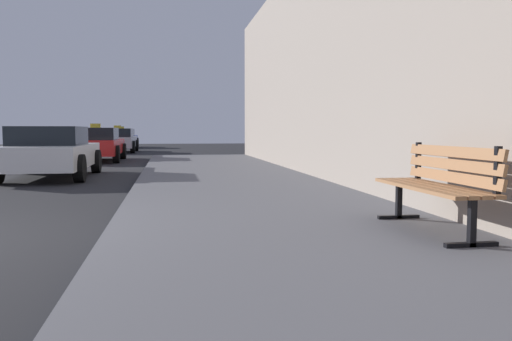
{
  "coord_description": "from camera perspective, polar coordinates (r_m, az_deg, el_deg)",
  "views": [
    {
      "loc": [
        2.67,
        -5.69,
        1.18
      ],
      "look_at": [
        3.69,
        0.31,
        0.7
      ],
      "focal_mm": 36.12,
      "sensor_mm": 36.0,
      "label": 1
    }
  ],
  "objects": [
    {
      "name": "building_wall",
      "position": [
        6.86,
        22.67,
        16.9
      ],
      "size": [
        0.7,
        32.0,
        5.39
      ],
      "primitive_type": "cube",
      "color": "gray",
      "rests_on": "ground_plane"
    },
    {
      "name": "car_silver",
      "position": [
        28.54,
        -15.03,
        3.26
      ],
      "size": [
        1.93,
        4.58,
        1.43
      ],
      "color": "#B7B7BF",
      "rests_on": "ground_plane"
    },
    {
      "name": "car_red",
      "position": [
        20.54,
        -17.25,
        2.8
      ],
      "size": [
        1.94,
        4.33,
        1.43
      ],
      "color": "red",
      "rests_on": "ground_plane"
    },
    {
      "name": "bench",
      "position": [
        5.58,
        19.65,
        -1.09
      ],
      "size": [
        0.51,
        1.72,
        0.89
      ],
      "rotation": [
        0.0,
        0.0,
        -0.0
      ],
      "color": "#9E6B42",
      "rests_on": "sidewalk"
    },
    {
      "name": "car_blue",
      "position": [
        36.2,
        -14.66,
        3.5
      ],
      "size": [
        2.07,
        4.47,
        1.43
      ],
      "color": "#233899",
      "rests_on": "ground_plane"
    },
    {
      "name": "car_white",
      "position": [
        13.7,
        -21.76,
        1.93
      ],
      "size": [
        1.99,
        4.21,
        1.27
      ],
      "color": "white",
      "rests_on": "ground_plane"
    },
    {
      "name": "sidewalk",
      "position": [
        5.95,
        3.51,
        -6.23
      ],
      "size": [
        4.0,
        32.0,
        0.15
      ],
      "primitive_type": "cube",
      "color": "#5B5B60",
      "rests_on": "ground_plane"
    }
  ]
}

